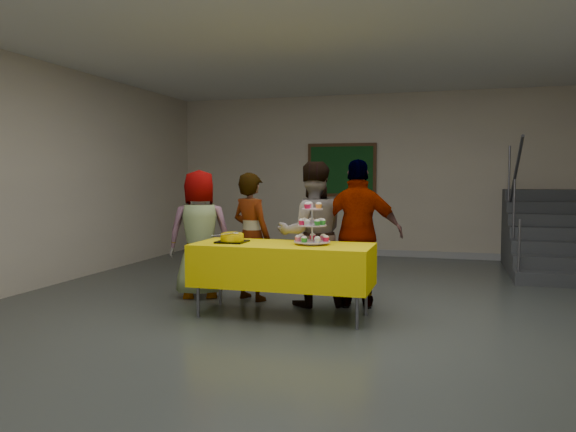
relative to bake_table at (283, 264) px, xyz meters
name	(u,v)px	position (x,y,z in m)	size (l,w,h in m)	color
room_shell	(326,110)	(0.49, -0.11, 1.57)	(10.00, 10.04, 3.02)	#4C514C
bake_table	(283,264)	(0.00, 0.00, 0.00)	(1.88, 0.78, 0.77)	#595960
cupcake_stand	(312,228)	(0.31, 0.03, 0.38)	(0.38, 0.38, 0.44)	silver
bear_cake	(232,237)	(-0.56, -0.03, 0.27)	(0.32, 0.36, 0.12)	black
schoolchild_a	(200,234)	(-1.25, 0.63, 0.22)	(0.76, 0.49, 1.56)	slate
schoolchild_b	(251,236)	(-0.60, 0.67, 0.21)	(0.56, 0.36, 1.52)	slate
schoolchild_c	(312,234)	(0.18, 0.58, 0.27)	(0.80, 0.62, 1.64)	slate
schoolchild_d	(359,234)	(0.70, 0.65, 0.28)	(0.98, 0.41, 1.67)	slate
staircase	(550,239)	(3.19, 3.99, -0.07)	(1.30, 2.40, 2.04)	#424447
noticeboard	(342,170)	(-0.31, 4.83, 1.04)	(1.30, 0.05, 1.00)	#472B16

